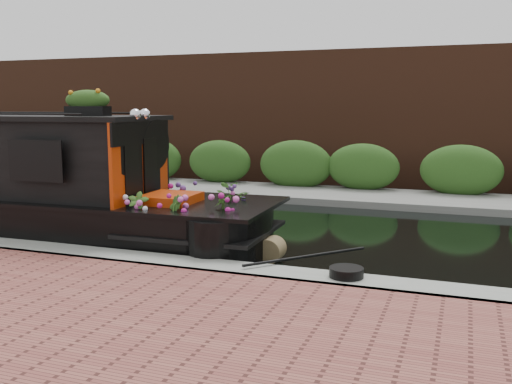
% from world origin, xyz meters
% --- Properties ---
extents(ground, '(80.00, 80.00, 0.00)m').
position_xyz_m(ground, '(0.00, 0.00, 0.00)').
color(ground, black).
rests_on(ground, ground).
extents(near_bank_coping, '(40.00, 0.60, 0.50)m').
position_xyz_m(near_bank_coping, '(0.00, -3.30, 0.00)').
color(near_bank_coping, gray).
rests_on(near_bank_coping, ground).
extents(far_bank_path, '(40.00, 2.40, 0.34)m').
position_xyz_m(far_bank_path, '(0.00, 4.20, 0.00)').
color(far_bank_path, slate).
rests_on(far_bank_path, ground).
extents(far_hedge, '(40.00, 1.10, 2.80)m').
position_xyz_m(far_hedge, '(0.00, 5.10, 0.00)').
color(far_hedge, '#2A521B').
rests_on(far_hedge, ground).
extents(far_brick_wall, '(40.00, 1.00, 8.00)m').
position_xyz_m(far_brick_wall, '(0.00, 7.20, 0.00)').
color(far_brick_wall, '#4C2819').
rests_on(far_brick_wall, ground).
extents(rope_fender, '(0.38, 0.36, 0.38)m').
position_xyz_m(rope_fender, '(1.89, -2.03, 0.19)').
color(rope_fender, brown).
rests_on(rope_fender, ground).
extents(coiled_mooring_rope, '(0.43, 0.43, 0.12)m').
position_xyz_m(coiled_mooring_rope, '(3.28, -3.22, 0.31)').
color(coiled_mooring_rope, black).
rests_on(coiled_mooring_rope, near_bank_coping).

